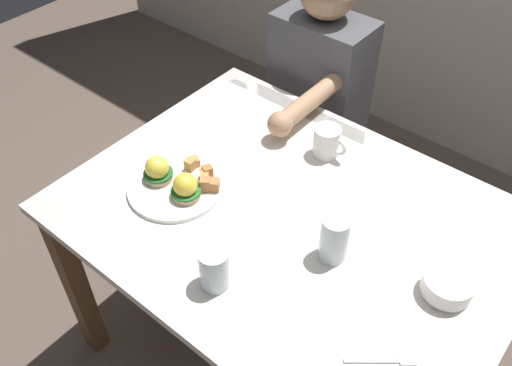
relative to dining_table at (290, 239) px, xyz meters
The scene contains 9 objects.
ground_plane 0.63m from the dining_table, ahead, with size 6.00×6.00×0.00m, color brown.
dining_table is the anchor object (origin of this frame).
eggs_benedict_plate 0.36m from the dining_table, 157.23° to the right, with size 0.27×0.27×0.09m.
fruit_bowl 0.45m from the dining_table, ahead, with size 0.12×0.12×0.05m.
coffee_mug 0.31m from the dining_table, 104.50° to the left, with size 0.11×0.08×0.09m.
fork 0.48m from the dining_table, 27.93° to the right, with size 0.13×0.11×0.00m.
water_glass_near 0.24m from the dining_table, 16.80° to the right, with size 0.07×0.07×0.13m.
water_glass_far 0.34m from the dining_table, 91.36° to the right, with size 0.07×0.07×0.12m.
diner_person 0.69m from the dining_table, 119.15° to the left, with size 0.34×0.54×1.14m.
Camera 1 is at (0.56, -0.83, 1.82)m, focal length 38.32 mm.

